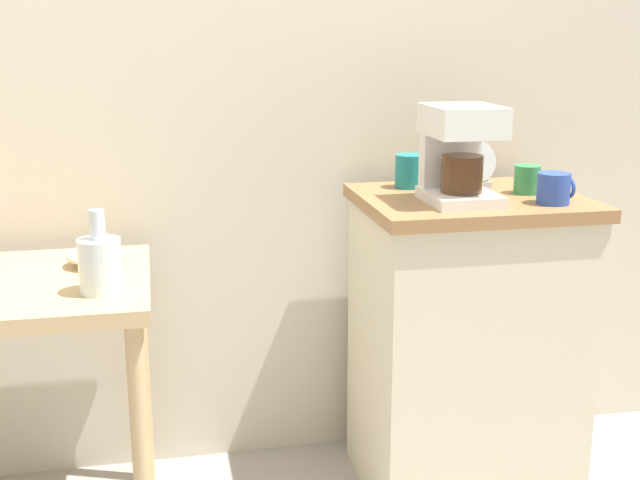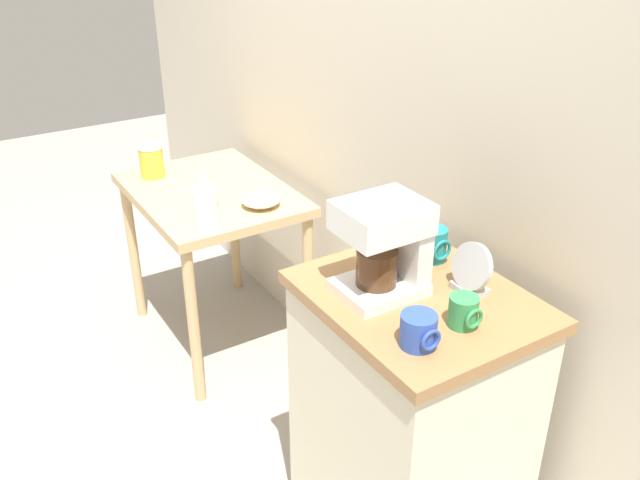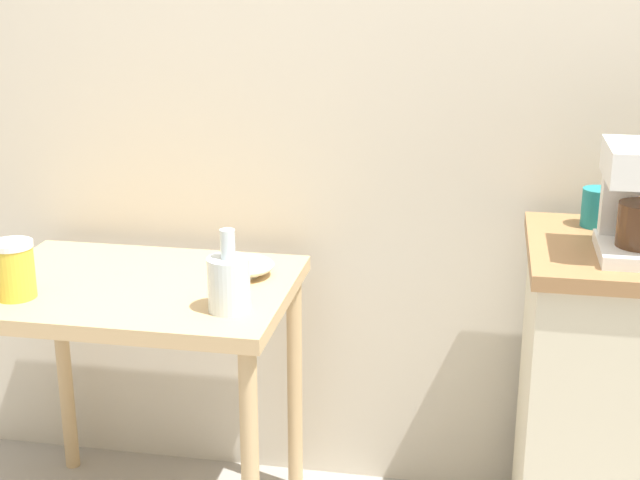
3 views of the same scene
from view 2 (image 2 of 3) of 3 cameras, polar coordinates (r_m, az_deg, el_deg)
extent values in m
plane|color=gray|center=(2.84, -3.37, -13.48)|extent=(8.00, 8.00, 0.00)
cube|color=beige|center=(2.33, 6.22, 15.95)|extent=(4.40, 0.10, 2.80)
cube|color=tan|center=(2.90, -9.12, 3.84)|extent=(0.80, 0.59, 0.04)
cylinder|color=tan|center=(3.29, -15.25, -0.92)|extent=(0.04, 0.04, 0.70)
cylinder|color=tan|center=(2.70, -10.46, -7.17)|extent=(0.04, 0.04, 0.70)
cylinder|color=tan|center=(3.44, -7.18, 1.19)|extent=(0.04, 0.04, 0.70)
cylinder|color=tan|center=(2.88, -0.99, -4.23)|extent=(0.04, 0.04, 0.70)
cube|color=beige|center=(2.12, 7.38, -15.24)|extent=(0.59, 0.48, 0.86)
cube|color=#9E7044|center=(1.85, 8.21, -4.99)|extent=(0.62, 0.51, 0.04)
cylinder|color=beige|center=(2.70, -4.93, 2.90)|extent=(0.07, 0.07, 0.01)
ellipsoid|color=beige|center=(2.69, -4.95, 3.39)|extent=(0.15, 0.15, 0.04)
cylinder|color=silver|center=(2.57, -9.51, 2.75)|extent=(0.10, 0.10, 0.13)
cylinder|color=silver|center=(2.53, -9.69, 4.83)|extent=(0.04, 0.04, 0.07)
cylinder|color=gold|center=(3.04, -13.84, 6.30)|extent=(0.10, 0.10, 0.13)
cylinder|color=white|center=(3.02, -13.99, 7.58)|extent=(0.11, 0.11, 0.01)
cube|color=white|center=(1.83, 4.92, -3.92)|extent=(0.18, 0.22, 0.03)
cube|color=white|center=(1.82, 7.23, -0.08)|extent=(0.16, 0.05, 0.26)
cube|color=white|center=(1.73, 5.19, 1.87)|extent=(0.18, 0.22, 0.08)
cylinder|color=#4C2D19|center=(1.79, 4.75, -2.24)|extent=(0.11, 0.11, 0.10)
cylinder|color=teal|center=(1.99, 9.30, -0.34)|extent=(0.08, 0.08, 0.10)
torus|color=teal|center=(1.96, 10.13, -0.85)|extent=(0.01, 0.06, 0.06)
cylinder|color=#2D4CAD|center=(1.63, 8.18, -7.45)|extent=(0.09, 0.09, 0.08)
torus|color=#2D4CAD|center=(1.60, 9.22, -8.23)|extent=(0.01, 0.06, 0.06)
cylinder|color=#338C4C|center=(1.72, 11.82, -5.82)|extent=(0.07, 0.07, 0.08)
torus|color=#338C4C|center=(1.69, 12.70, -6.42)|extent=(0.01, 0.06, 0.06)
cube|color=#B2B5BA|center=(1.87, 12.32, -3.93)|extent=(0.09, 0.06, 0.02)
cylinder|color=#B2B5BA|center=(1.84, 12.52, -2.15)|extent=(0.13, 0.06, 0.13)
cylinder|color=black|center=(1.84, 12.48, -2.16)|extent=(0.11, 0.04, 0.11)
camera|label=1|loc=(2.38, -57.61, 2.07)|focal=46.12mm
camera|label=3|loc=(1.97, -65.53, 2.70)|focal=51.41mm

